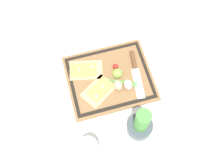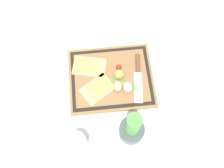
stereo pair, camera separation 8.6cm
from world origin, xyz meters
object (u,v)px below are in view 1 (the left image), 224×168
object	(u,v)px
cherry_tomato_red	(115,66)
pizza_slice_far	(99,91)
knife	(135,66)
egg_pink	(128,85)
lime	(118,74)
egg_brown	(118,85)
sauce_jar	(89,148)
pizza_slice_near	(86,70)
herb_pot	(141,125)

from	to	relation	value
cherry_tomato_red	pizza_slice_far	bearing A→B (deg)	41.96
pizza_slice_far	knife	bearing A→B (deg)	-159.02
knife	egg_pink	size ratio (longest dim) A/B	4.79
lime	pizza_slice_far	bearing A→B (deg)	26.34
egg_brown	lime	world-z (taller)	lime
knife	sauce_jar	world-z (taller)	sauce_jar
lime	pizza_slice_near	bearing A→B (deg)	-26.03
knife	pizza_slice_near	bearing A→B (deg)	-10.82
cherry_tomato_red	herb_pot	xyz separation A→B (m)	(-0.02, 0.33, 0.05)
lime	cherry_tomato_red	xyz separation A→B (m)	(-0.00, -0.05, -0.01)
pizza_slice_near	egg_brown	bearing A→B (deg)	135.84
lime	sauce_jar	bearing A→B (deg)	54.74
pizza_slice_far	lime	xyz separation A→B (m)	(-0.11, -0.06, 0.02)
pizza_slice_near	pizza_slice_far	distance (m)	0.13
egg_brown	lime	bearing A→B (deg)	-103.51
pizza_slice_far	knife	xyz separation A→B (m)	(-0.21, -0.08, 0.00)
knife	egg_brown	size ratio (longest dim) A/B	4.79
pizza_slice_far	lime	size ratio (longest dim) A/B	3.82
pizza_slice_far	sauce_jar	size ratio (longest dim) A/B	1.80
egg_pink	lime	bearing A→B (deg)	-63.74
pizza_slice_near	knife	world-z (taller)	pizza_slice_near
knife	cherry_tomato_red	distance (m)	0.10
lime	sauce_jar	size ratio (longest dim) A/B	0.47
pizza_slice_near	herb_pot	world-z (taller)	herb_pot
pizza_slice_near	knife	bearing A→B (deg)	169.18
cherry_tomato_red	knife	bearing A→B (deg)	167.14
knife	sauce_jar	size ratio (longest dim) A/B	2.54
pizza_slice_far	egg_pink	distance (m)	0.15
pizza_slice_far	egg_pink	xyz separation A→B (m)	(-0.15, 0.01, 0.02)
sauce_jar	knife	bearing A→B (deg)	-133.34
cherry_tomato_red	sauce_jar	size ratio (longest dim) A/B	0.27
cherry_tomato_red	egg_brown	bearing A→B (deg)	81.34
pizza_slice_near	lime	world-z (taller)	lime
pizza_slice_near	lime	bearing A→B (deg)	153.97
sauce_jar	cherry_tomato_red	bearing A→B (deg)	-121.83
knife	lime	distance (m)	0.10
egg_pink	lime	xyz separation A→B (m)	(0.03, -0.07, 0.00)
egg_pink	egg_brown	bearing A→B (deg)	-12.15
egg_brown	lime	xyz separation A→B (m)	(-0.01, -0.06, 0.00)
knife	sauce_jar	bearing A→B (deg)	46.66
herb_pot	sauce_jar	xyz separation A→B (m)	(0.25, 0.03, -0.03)
lime	cherry_tomato_red	bearing A→B (deg)	-92.54
pizza_slice_far	sauce_jar	bearing A→B (deg)	66.91
cherry_tomato_red	sauce_jar	distance (m)	0.43
lime	cherry_tomato_red	distance (m)	0.05
pizza_slice_far	knife	size ratio (longest dim) A/B	0.71
cherry_tomato_red	sauce_jar	bearing A→B (deg)	58.17
pizza_slice_far	herb_pot	size ratio (longest dim) A/B	0.85
knife	egg_brown	xyz separation A→B (m)	(0.11, 0.08, 0.01)
egg_pink	sauce_jar	bearing A→B (deg)	43.94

